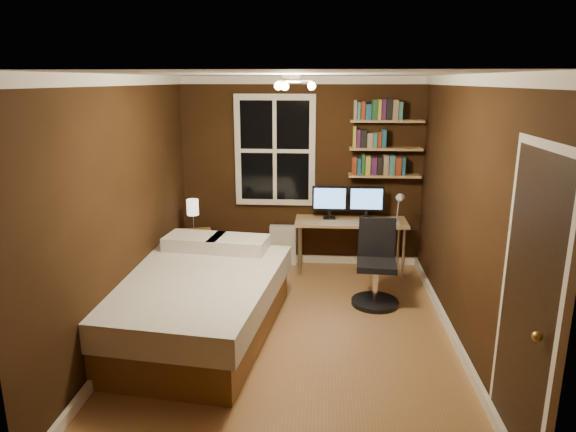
# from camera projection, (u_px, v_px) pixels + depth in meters

# --- Properties ---
(floor) EXTENTS (4.20, 4.20, 0.00)m
(floor) POSITION_uv_depth(u_px,v_px,m) (292.00, 333.00, 5.14)
(floor) COLOR #93603B
(floor) RESTS_ON ground
(wall_back) EXTENTS (3.20, 0.04, 2.50)m
(wall_back) POSITION_uv_depth(u_px,v_px,m) (301.00, 173.00, 6.84)
(wall_back) COLOR black
(wall_back) RESTS_ON ground
(wall_left) EXTENTS (0.04, 4.20, 2.50)m
(wall_left) POSITION_uv_depth(u_px,v_px,m) (126.00, 209.00, 4.92)
(wall_left) COLOR black
(wall_left) RESTS_ON ground
(wall_right) EXTENTS (0.04, 4.20, 2.50)m
(wall_right) POSITION_uv_depth(u_px,v_px,m) (466.00, 215.00, 4.71)
(wall_right) COLOR black
(wall_right) RESTS_ON ground
(ceiling) EXTENTS (3.20, 4.20, 0.02)m
(ceiling) POSITION_uv_depth(u_px,v_px,m) (292.00, 74.00, 4.50)
(ceiling) COLOR white
(ceiling) RESTS_ON wall_back
(window) EXTENTS (1.06, 0.06, 1.46)m
(window) POSITION_uv_depth(u_px,v_px,m) (275.00, 151.00, 6.75)
(window) COLOR white
(window) RESTS_ON wall_back
(door) EXTENTS (0.03, 0.82, 2.05)m
(door) POSITION_uv_depth(u_px,v_px,m) (525.00, 310.00, 3.27)
(door) COLOR black
(door) RESTS_ON ground
(door_knob) EXTENTS (0.06, 0.06, 0.06)m
(door_knob) POSITION_uv_depth(u_px,v_px,m) (537.00, 336.00, 2.99)
(door_knob) COLOR gold
(door_knob) RESTS_ON door
(ceiling_fixture) EXTENTS (0.44, 0.44, 0.18)m
(ceiling_fixture) POSITION_uv_depth(u_px,v_px,m) (292.00, 86.00, 4.42)
(ceiling_fixture) COLOR beige
(ceiling_fixture) RESTS_ON ceiling
(bookshelf_lower) EXTENTS (0.92, 0.22, 0.03)m
(bookshelf_lower) POSITION_uv_depth(u_px,v_px,m) (384.00, 176.00, 6.65)
(bookshelf_lower) COLOR #A37B4F
(bookshelf_lower) RESTS_ON wall_back
(books_row_lower) EXTENTS (0.60, 0.16, 0.23)m
(books_row_lower) POSITION_uv_depth(u_px,v_px,m) (385.00, 166.00, 6.62)
(books_row_lower) COLOR maroon
(books_row_lower) RESTS_ON bookshelf_lower
(bookshelf_middle) EXTENTS (0.92, 0.22, 0.03)m
(bookshelf_middle) POSITION_uv_depth(u_px,v_px,m) (385.00, 149.00, 6.56)
(bookshelf_middle) COLOR #A37B4F
(bookshelf_middle) RESTS_ON wall_back
(books_row_middle) EXTENTS (0.42, 0.16, 0.23)m
(books_row_middle) POSITION_uv_depth(u_px,v_px,m) (386.00, 138.00, 6.53)
(books_row_middle) COLOR #1A5575
(books_row_middle) RESTS_ON bookshelf_middle
(bookshelf_upper) EXTENTS (0.92, 0.22, 0.03)m
(bookshelf_upper) POSITION_uv_depth(u_px,v_px,m) (387.00, 121.00, 6.47)
(bookshelf_upper) COLOR #A37B4F
(bookshelf_upper) RESTS_ON wall_back
(books_row_upper) EXTENTS (0.60, 0.16, 0.23)m
(books_row_upper) POSITION_uv_depth(u_px,v_px,m) (387.00, 110.00, 6.44)
(books_row_upper) COLOR #22502E
(books_row_upper) RESTS_ON bookshelf_upper
(bed) EXTENTS (1.88, 2.42, 0.76)m
(bed) POSITION_uv_depth(u_px,v_px,m) (191.00, 302.00, 5.07)
(bed) COLOR brown
(bed) RESTS_ON ground
(nightstand) EXTENTS (0.55, 0.55, 0.55)m
(nightstand) POSITION_uv_depth(u_px,v_px,m) (195.00, 253.00, 6.66)
(nightstand) COLOR brown
(nightstand) RESTS_ON ground
(bedside_lamp) EXTENTS (0.15, 0.15, 0.44)m
(bedside_lamp) POSITION_uv_depth(u_px,v_px,m) (193.00, 216.00, 6.53)
(bedside_lamp) COLOR silver
(bedside_lamp) RESTS_ON nightstand
(radiator) EXTENTS (0.36, 0.13, 0.54)m
(radiator) POSITION_uv_depth(u_px,v_px,m) (283.00, 245.00, 7.01)
(radiator) COLOR silver
(radiator) RESTS_ON ground
(desk) EXTENTS (1.44, 0.54, 0.69)m
(desk) POSITION_uv_depth(u_px,v_px,m) (351.00, 225.00, 6.68)
(desk) COLOR #A37B4F
(desk) RESTS_ON ground
(monitor_left) EXTENTS (0.46, 0.12, 0.43)m
(monitor_left) POSITION_uv_depth(u_px,v_px,m) (330.00, 202.00, 6.69)
(monitor_left) COLOR black
(monitor_left) RESTS_ON desk
(monitor_right) EXTENTS (0.46, 0.12, 0.43)m
(monitor_right) POSITION_uv_depth(u_px,v_px,m) (366.00, 203.00, 6.66)
(monitor_right) COLOR black
(monitor_right) RESTS_ON desk
(desk_lamp) EXTENTS (0.14, 0.32, 0.44)m
(desk_lamp) POSITION_uv_depth(u_px,v_px,m) (399.00, 208.00, 6.40)
(desk_lamp) COLOR silver
(desk_lamp) RESTS_ON desk
(office_chair) EXTENTS (0.53, 0.53, 0.96)m
(office_chair) POSITION_uv_depth(u_px,v_px,m) (376.00, 273.00, 5.74)
(office_chair) COLOR black
(office_chair) RESTS_ON ground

